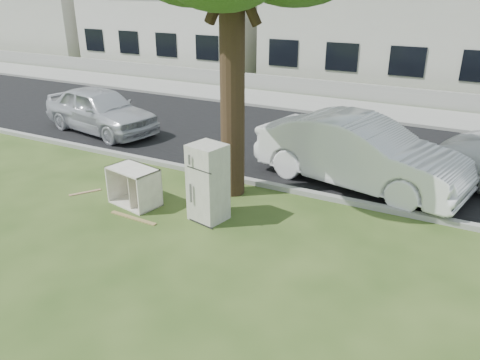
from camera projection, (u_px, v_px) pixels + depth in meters
The scene contains 16 objects.
ground at pixel (207, 228), 9.38m from camera, with size 120.00×120.00×0.00m, color #2D4518.
road at pixel (310, 145), 14.27m from camera, with size 120.00×7.00×0.01m, color black.
kerb_near at pixel (260, 186), 11.38m from camera, with size 120.00×0.18×0.12m, color gray.
kerb_far at pixel (344, 118), 17.16m from camera, with size 120.00×0.18×0.12m, color gray.
sidewalk at pixel (354, 109), 18.34m from camera, with size 120.00×2.80×0.01m, color gray.
low_wall at pixel (365, 92), 19.52m from camera, with size 120.00×0.15×0.70m, color gray.
townhouse_left at pixel (188, 3), 27.45m from camera, with size 10.20×8.16×7.04m.
townhouse_center at pixel (398, 2), 22.20m from camera, with size 11.22×8.16×7.44m.
filler_left at pixel (31, 4), 34.02m from camera, with size 16.00×9.00×6.40m, color beige.
fridge at pixel (208, 183), 9.47m from camera, with size 0.67×0.62×1.62m, color silver.
cabinet at pixel (134, 186), 10.27m from camera, with size 1.09×0.67×0.85m, color silver.
plank_a at pixel (133, 218), 9.77m from camera, with size 1.18×0.10×0.02m, color olive.
plank_b at pixel (126, 187), 11.26m from camera, with size 0.87×0.09×0.02m, color tan.
plank_c at pixel (85, 192), 10.98m from camera, with size 0.73×0.08×0.02m, color #9F7A58.
car_center at pixel (359, 152), 11.13m from camera, with size 1.76×5.04×1.66m, color white.
car_left at pixel (100, 110), 15.28m from camera, with size 1.74×4.31×1.47m, color silver.
Camera 1 is at (4.44, -7.01, 4.53)m, focal length 35.00 mm.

